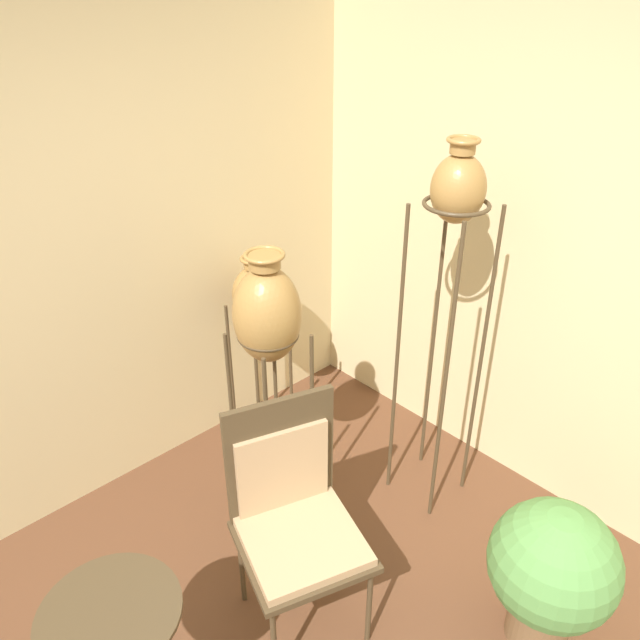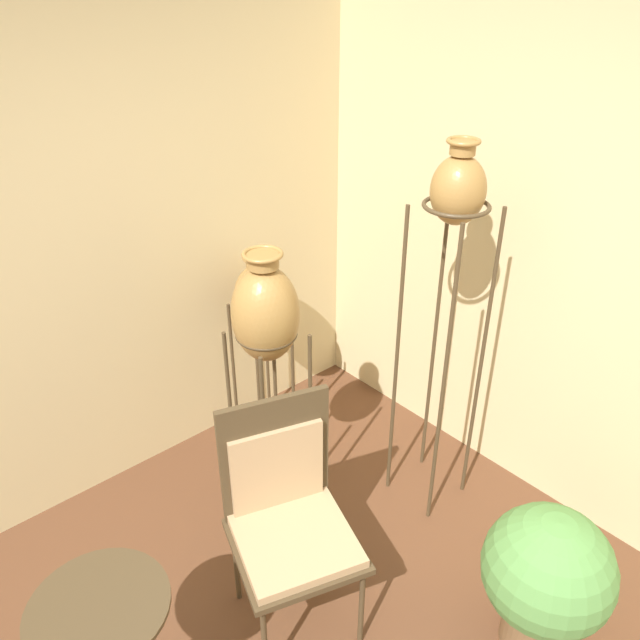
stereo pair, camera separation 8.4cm
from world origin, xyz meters
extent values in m
cube|color=beige|center=(0.00, 2.03, 1.35)|extent=(8.01, 0.06, 2.70)
cylinder|color=#473823|center=(1.38, 0.59, 0.84)|extent=(0.02, 0.02, 1.68)
cylinder|color=#473823|center=(1.68, 0.59, 0.84)|extent=(0.02, 0.02, 1.68)
cylinder|color=#473823|center=(1.38, 0.89, 0.84)|extent=(0.02, 0.02, 1.68)
cylinder|color=#473823|center=(1.68, 0.89, 0.84)|extent=(0.02, 0.02, 1.68)
torus|color=#473823|center=(1.53, 0.74, 1.68)|extent=(0.30, 0.30, 0.02)
ellipsoid|color=olive|center=(1.53, 0.74, 1.75)|extent=(0.24, 0.24, 0.31)
cylinder|color=olive|center=(1.53, 0.74, 1.93)|extent=(0.11, 0.11, 0.06)
torus|color=olive|center=(1.53, 0.74, 1.96)|extent=(0.15, 0.15, 0.02)
cylinder|color=#473823|center=(0.67, 1.07, 0.55)|extent=(0.02, 0.02, 1.09)
cylinder|color=#473823|center=(0.96, 1.07, 0.55)|extent=(0.02, 0.02, 1.09)
cylinder|color=#473823|center=(0.67, 1.36, 0.55)|extent=(0.02, 0.02, 1.09)
cylinder|color=#473823|center=(0.96, 1.36, 0.55)|extent=(0.02, 0.02, 1.09)
torus|color=#473823|center=(0.81, 1.21, 1.09)|extent=(0.29, 0.29, 0.02)
ellipsoid|color=olive|center=(0.81, 1.21, 1.20)|extent=(0.32, 0.32, 0.47)
cylinder|color=olive|center=(0.81, 1.21, 1.47)|extent=(0.14, 0.14, 0.06)
torus|color=olive|center=(0.81, 1.21, 1.50)|extent=(0.19, 0.19, 0.02)
cylinder|color=#473823|center=(1.05, 1.64, 0.45)|extent=(0.02, 0.02, 0.89)
cylinder|color=#473823|center=(1.31, 1.64, 0.45)|extent=(0.02, 0.02, 0.89)
cylinder|color=#473823|center=(1.05, 1.90, 0.45)|extent=(0.02, 0.02, 0.89)
cylinder|color=#473823|center=(1.31, 1.90, 0.45)|extent=(0.02, 0.02, 0.89)
torus|color=#473823|center=(1.18, 1.77, 0.89)|extent=(0.27, 0.27, 0.02)
ellipsoid|color=olive|center=(1.18, 1.77, 0.97)|extent=(0.28, 0.28, 0.34)
cylinder|color=olive|center=(1.18, 1.77, 1.17)|extent=(0.12, 0.12, 0.05)
torus|color=olive|center=(1.18, 1.77, 1.19)|extent=(0.16, 0.16, 0.02)
cylinder|color=#473823|center=(0.60, 0.32, 0.23)|extent=(0.02, 0.02, 0.46)
cylinder|color=#473823|center=(0.33, 0.86, 0.23)|extent=(0.02, 0.02, 0.46)
cylinder|color=#473823|center=(0.73, 0.72, 0.23)|extent=(0.02, 0.02, 0.46)
cube|color=#473823|center=(0.46, 0.59, 0.48)|extent=(0.64, 0.63, 0.03)
cube|color=tan|center=(0.46, 0.59, 0.51)|extent=(0.59, 0.58, 0.04)
cube|color=#473823|center=(0.54, 0.81, 0.79)|extent=(0.46, 0.19, 0.59)
cube|color=tan|center=(0.53, 0.79, 0.73)|extent=(0.39, 0.16, 0.41)
cylinder|color=#473823|center=(-0.33, 0.67, 0.73)|extent=(0.48, 0.48, 0.02)
cylinder|color=brown|center=(1.16, -0.17, 0.13)|extent=(0.26, 0.26, 0.26)
torus|color=brown|center=(1.16, -0.17, 0.26)|extent=(0.29, 0.29, 0.02)
sphere|color=#568E47|center=(1.16, -0.17, 0.46)|extent=(0.53, 0.53, 0.53)
camera|label=1|loc=(-0.72, -0.77, 2.59)|focal=35.00mm
camera|label=2|loc=(-0.66, -0.82, 2.59)|focal=35.00mm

